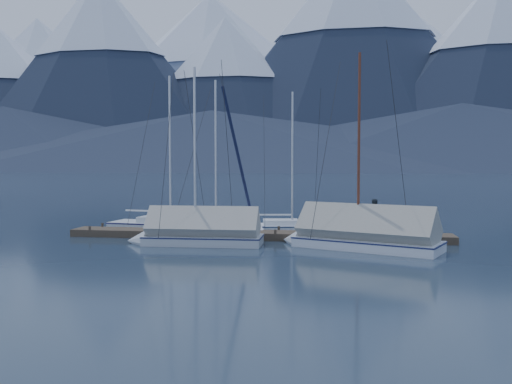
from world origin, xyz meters
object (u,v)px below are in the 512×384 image
at_px(sailboat_open_mid, 223,230).
at_px(sailboat_covered_near, 355,237).
at_px(sailboat_open_right, 300,229).
at_px(sailboat_covered_far, 193,235).
at_px(sailboat_open_left, 179,228).
at_px(person, 375,216).

distance_m(sailboat_open_mid, sailboat_covered_near, 7.54).
relative_size(sailboat_open_mid, sailboat_covered_near, 0.95).
xyz_separation_m(sailboat_open_right, sailboat_covered_near, (2.66, -5.03, 0.31)).
bearing_deg(sailboat_covered_far, sailboat_open_left, 114.01).
relative_size(sailboat_covered_near, person, 5.65).
height_order(sailboat_open_left, sailboat_open_right, sailboat_open_left).
distance_m(sailboat_covered_near, sailboat_covered_far, 6.98).
height_order(sailboat_open_mid, sailboat_covered_far, sailboat_open_mid).
xyz_separation_m(sailboat_open_left, sailboat_open_mid, (2.52, -0.67, -0.01)).
height_order(sailboat_open_right, person, sailboat_open_right).
xyz_separation_m(sailboat_open_right, person, (3.63, -2.73, 1.00)).
distance_m(sailboat_covered_near, person, 2.60).
distance_m(sailboat_open_left, sailboat_covered_near, 10.08).
relative_size(sailboat_open_left, person, 5.61).
relative_size(sailboat_open_mid, sailboat_open_right, 1.08).
relative_size(sailboat_open_left, sailboat_open_mid, 1.05).
xyz_separation_m(sailboat_open_left, sailboat_open_right, (6.35, 0.51, -0.02)).
bearing_deg(sailboat_open_mid, person, -11.66).
xyz_separation_m(sailboat_open_left, person, (9.98, -2.21, 0.98)).
xyz_separation_m(sailboat_covered_far, person, (7.95, 2.34, 0.72)).
bearing_deg(sailboat_open_right, sailboat_open_left, -175.36).
height_order(sailboat_open_left, sailboat_covered_near, sailboat_open_left).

